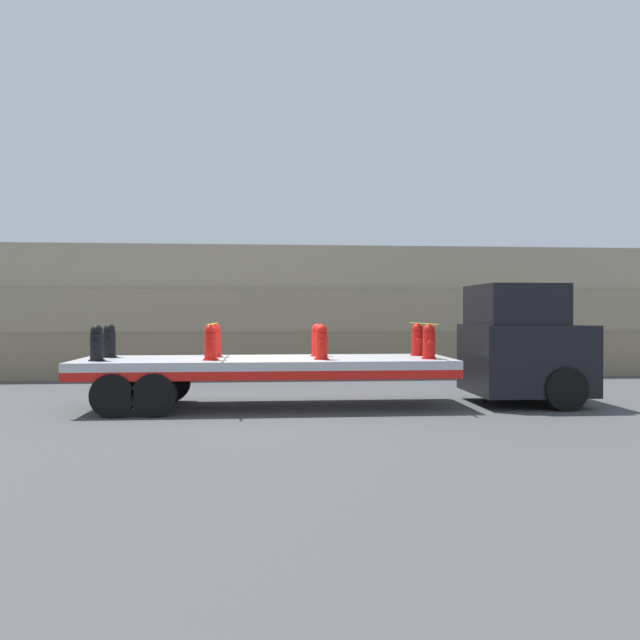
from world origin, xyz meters
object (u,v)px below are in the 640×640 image
object	(u,v)px
fire_hydrant_red_far_2	(318,340)
fire_hydrant_red_near_1	(211,343)
fire_hydrant_red_far_1	(215,341)
fire_hydrant_red_near_3	(429,342)
flatbed_trailer	(244,367)
truck_cab	(527,345)
fire_hydrant_black_near_0	(97,343)
fire_hydrant_black_far_0	(109,341)
fire_hydrant_red_near_2	(321,343)
fire_hydrant_red_far_3	(417,340)

from	to	relation	value
fire_hydrant_red_far_2	fire_hydrant_red_near_1	bearing A→B (deg)	-156.00
fire_hydrant_red_near_1	fire_hydrant_red_far_1	distance (m)	1.13
fire_hydrant_red_far_1	fire_hydrant_red_near_3	bearing A→B (deg)	-12.55
flatbed_trailer	fire_hydrant_red_far_2	bearing A→B (deg)	17.44
flatbed_trailer	fire_hydrant_red_far_1	xyz separation A→B (m)	(-0.74, 0.57, 0.62)
fire_hydrant_red_far_2	fire_hydrant_red_near_3	world-z (taller)	same
truck_cab	fire_hydrant_red_near_3	world-z (taller)	truck_cab
fire_hydrant_black_near_0	fire_hydrant_black_far_0	distance (m)	1.13
fire_hydrant_red_near_2	fire_hydrant_red_far_3	xyz separation A→B (m)	(2.54, 1.13, 0.00)
fire_hydrant_black_far_0	fire_hydrant_red_near_3	distance (m)	7.70
truck_cab	fire_hydrant_red_near_3	xyz separation A→B (m)	(-2.62, -0.57, 0.12)
flatbed_trailer	fire_hydrant_red_near_2	world-z (taller)	fire_hydrant_red_near_2
flatbed_trailer	fire_hydrant_red_near_2	size ratio (longest dim) A/B	10.76
fire_hydrant_red_near_1	fire_hydrant_red_far_2	distance (m)	2.78
flatbed_trailer	fire_hydrant_red_near_1	world-z (taller)	fire_hydrant_red_near_1
fire_hydrant_red_near_1	fire_hydrant_red_far_1	xyz separation A→B (m)	(0.00, 1.13, 0.00)
fire_hydrant_black_near_0	fire_hydrant_red_far_3	world-z (taller)	same
fire_hydrant_black_near_0	fire_hydrant_red_near_3	distance (m)	7.62
fire_hydrant_black_far_0	fire_hydrant_red_far_2	bearing A→B (deg)	0.00
truck_cab	fire_hydrant_red_near_1	xyz separation A→B (m)	(-7.70, -0.57, 0.12)
fire_hydrant_black_far_0	fire_hydrant_red_far_1	size ratio (longest dim) A/B	1.00
flatbed_trailer	fire_hydrant_red_near_3	world-z (taller)	fire_hydrant_red_near_3
fire_hydrant_red_near_3	fire_hydrant_red_far_2	bearing A→B (deg)	156.00
fire_hydrant_red_far_3	fire_hydrant_red_near_2	bearing A→B (deg)	-156.00
fire_hydrant_black_near_0	fire_hydrant_red_near_3	bearing A→B (deg)	0.00
fire_hydrant_black_far_0	fire_hydrant_red_far_1	bearing A→B (deg)	0.00
fire_hydrant_black_near_0	truck_cab	bearing A→B (deg)	3.16
fire_hydrant_black_near_0	fire_hydrant_black_far_0	world-z (taller)	same
fire_hydrant_red_near_1	fire_hydrant_black_far_0	bearing A→B (deg)	156.00
truck_cab	fire_hydrant_red_far_3	distance (m)	2.68
fire_hydrant_red_far_2	fire_hydrant_red_far_3	size ratio (longest dim) A/B	1.00
truck_cab	fire_hydrant_red_far_2	size ratio (longest dim) A/B	3.60
fire_hydrant_red_near_3	fire_hydrant_red_near_2	bearing A→B (deg)	180.00
fire_hydrant_red_far_1	fire_hydrant_red_near_1	bearing A→B (deg)	-90.00
fire_hydrant_black_near_0	fire_hydrant_red_near_1	world-z (taller)	same
flatbed_trailer	fire_hydrant_black_near_0	distance (m)	3.38
fire_hydrant_red_near_3	fire_hydrant_black_far_0	bearing A→B (deg)	171.56
fire_hydrant_red_near_1	fire_hydrant_red_far_1	bearing A→B (deg)	90.00
fire_hydrant_black_far_0	fire_hydrant_red_near_2	size ratio (longest dim) A/B	1.00
flatbed_trailer	fire_hydrant_red_near_2	distance (m)	1.98
fire_hydrant_black_near_0	fire_hydrant_red_far_1	distance (m)	2.78
fire_hydrant_black_near_0	fire_hydrant_red_far_3	distance (m)	7.70
fire_hydrant_black_far_0	fire_hydrant_red_far_3	distance (m)	7.62
fire_hydrant_red_near_2	fire_hydrant_red_near_1	bearing A→B (deg)	180.00
fire_hydrant_red_near_2	fire_hydrant_red_far_2	xyz separation A→B (m)	(0.00, 1.13, 0.00)
fire_hydrant_black_near_0	fire_hydrant_red_near_3	xyz separation A→B (m)	(7.62, 0.00, 0.00)
fire_hydrant_red_near_3	fire_hydrant_red_far_3	size ratio (longest dim) A/B	1.00
fire_hydrant_red_near_2	fire_hydrant_red_far_3	bearing A→B (deg)	24.00
fire_hydrant_red_far_3	truck_cab	bearing A→B (deg)	-12.19
truck_cab	fire_hydrant_black_far_0	world-z (taller)	truck_cab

